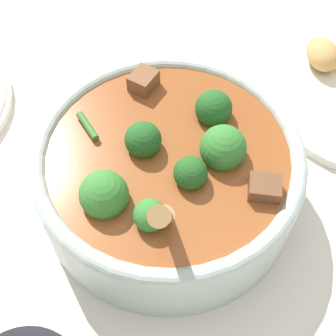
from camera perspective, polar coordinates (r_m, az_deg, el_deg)
name	(u,v)px	position (r m, az deg, el deg)	size (l,w,h in m)	color
ground_plane	(168,196)	(0.50, 0.00, -3.44)	(4.00, 4.00, 0.00)	silver
stew_bowl	(168,171)	(0.46, 0.02, -0.35)	(0.27, 0.26, 0.23)	#B2C6BC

